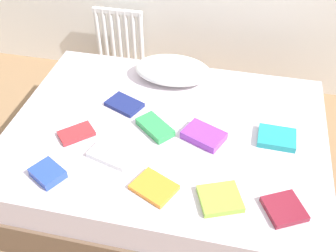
{
  "coord_description": "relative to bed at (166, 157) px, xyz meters",
  "views": [
    {
      "loc": [
        0.4,
        -1.76,
        2.15
      ],
      "look_at": [
        0.0,
        0.05,
        0.48
      ],
      "focal_mm": 42.11,
      "sensor_mm": 36.0,
      "label": 1
    }
  ],
  "objects": [
    {
      "name": "textbook_orange",
      "position": [
        0.04,
        -0.48,
        0.27
      ],
      "size": [
        0.27,
        0.25,
        0.03
      ],
      "primitive_type": "cube",
      "rotation": [
        0.0,
        0.0,
        -0.44
      ],
      "color": "orange",
      "rests_on": "bed"
    },
    {
      "name": "textbook_red",
      "position": [
        -0.52,
        -0.17,
        0.27
      ],
      "size": [
        0.24,
        0.23,
        0.03
      ],
      "primitive_type": "cube",
      "rotation": [
        0.0,
        0.0,
        0.75
      ],
      "color": "red",
      "rests_on": "bed"
    },
    {
      "name": "bed",
      "position": [
        0.0,
        0.0,
        0.0
      ],
      "size": [
        2.0,
        1.5,
        0.5
      ],
      "color": "brown",
      "rests_on": "ground"
    },
    {
      "name": "radiator",
      "position": [
        -0.7,
        1.2,
        0.15
      ],
      "size": [
        0.44,
        0.04,
        0.52
      ],
      "color": "white",
      "rests_on": "ground"
    },
    {
      "name": "textbook_blue",
      "position": [
        -0.55,
        -0.52,
        0.28
      ],
      "size": [
        0.22,
        0.21,
        0.05
      ],
      "primitive_type": "cube",
      "rotation": [
        0.0,
        0.0,
        -0.53
      ],
      "color": "#2847B7",
      "rests_on": "bed"
    },
    {
      "name": "pillow",
      "position": [
        -0.07,
        0.53,
        0.33
      ],
      "size": [
        0.54,
        0.34,
        0.15
      ],
      "primitive_type": "ellipsoid",
      "color": "white",
      "rests_on": "bed"
    },
    {
      "name": "ground_plane",
      "position": [
        0.0,
        0.0,
        -0.25
      ],
      "size": [
        8.0,
        8.0,
        0.0
      ],
      "primitive_type": "plane",
      "color": "#93704C"
    },
    {
      "name": "textbook_white",
      "position": [
        -0.26,
        -0.31,
        0.27
      ],
      "size": [
        0.27,
        0.2,
        0.03
      ],
      "primitive_type": "cube",
      "rotation": [
        0.0,
        0.0,
        -0.28
      ],
      "color": "white",
      "rests_on": "bed"
    },
    {
      "name": "textbook_purple",
      "position": [
        0.24,
        -0.03,
        0.28
      ],
      "size": [
        0.28,
        0.25,
        0.05
      ],
      "primitive_type": "cube",
      "rotation": [
        0.0,
        0.0,
        -0.41
      ],
      "color": "purple",
      "rests_on": "bed"
    },
    {
      "name": "textbook_teal",
      "position": [
        0.67,
        0.04,
        0.27
      ],
      "size": [
        0.23,
        0.19,
        0.04
      ],
      "primitive_type": "cube",
      "rotation": [
        0.0,
        0.0,
        -0.02
      ],
      "color": "teal",
      "rests_on": "bed"
    },
    {
      "name": "textbook_navy",
      "position": [
        -0.32,
        0.16,
        0.27
      ],
      "size": [
        0.27,
        0.23,
        0.03
      ],
      "primitive_type": "cube",
      "rotation": [
        0.0,
        0.0,
        -0.41
      ],
      "color": "navy",
      "rests_on": "bed"
    },
    {
      "name": "textbook_maroon",
      "position": [
        0.72,
        -0.47,
        0.27
      ],
      "size": [
        0.25,
        0.25,
        0.03
      ],
      "primitive_type": "cube",
      "rotation": [
        0.0,
        0.0,
        0.49
      ],
      "color": "maroon",
      "rests_on": "bed"
    },
    {
      "name": "textbook_green",
      "position": [
        -0.07,
        -0.02,
        0.27
      ],
      "size": [
        0.27,
        0.25,
        0.04
      ],
      "primitive_type": "cube",
      "rotation": [
        0.0,
        0.0,
        -0.69
      ],
      "color": "green",
      "rests_on": "bed"
    },
    {
      "name": "textbook_lime",
      "position": [
        0.39,
        -0.48,
        0.27
      ],
      "size": [
        0.27,
        0.26,
        0.03
      ],
      "primitive_type": "cube",
      "rotation": [
        0.0,
        0.0,
        0.39
      ],
      "color": "#8CC638",
      "rests_on": "bed"
    }
  ]
}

